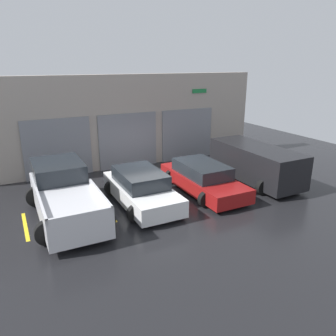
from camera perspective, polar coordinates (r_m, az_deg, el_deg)
The scene contains 11 objects.
ground_plane at distance 14.90m, azimuth -2.07°, elevation -2.76°, with size 28.00×28.00×0.00m, color black.
shophouse_building at distance 17.24m, azimuth -6.81°, elevation 7.95°, with size 14.68×0.68×4.71m.
pickup_truck at distance 12.23m, azimuth -17.58°, elevation -4.34°, with size 2.48×5.01×1.71m.
sedan_white at distance 12.74m, azimuth -4.73°, elevation -3.55°, with size 2.15×4.31×1.31m.
sedan_side at distance 13.97m, azimuth 6.04°, elevation -1.75°, with size 2.17×4.62×1.23m.
van_right at distance 15.50m, azimuth 14.95°, elevation 0.92°, with size 2.26×4.72×1.64m.
parking_stripe_far_left at distance 12.18m, azimuth -23.58°, elevation -9.27°, with size 0.12×2.20×0.01m, color gold.
parking_stripe_left at distance 12.54m, azimuth -10.62°, elevation -7.20°, with size 0.12×2.20×0.01m, color gold.
parking_stripe_centre at distance 13.49m, azimuth 0.96°, elevation -5.02°, with size 0.12×2.20×0.01m, color gold.
parking_stripe_right at distance 14.92m, azimuth 10.61°, elevation -3.03°, with size 0.12×2.20×0.01m, color gold.
parking_stripe_far_right at distance 16.70m, azimuth 18.36°, elevation -1.36°, with size 0.12×2.20×0.01m, color gold.
Camera 1 is at (-5.79, -12.68, 5.27)m, focal length 35.00 mm.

